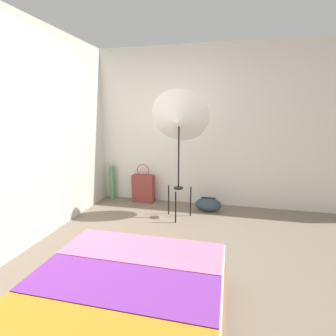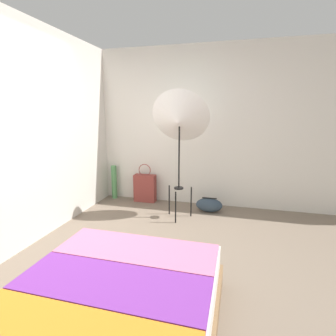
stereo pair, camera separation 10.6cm
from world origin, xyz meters
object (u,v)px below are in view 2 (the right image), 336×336
at_px(photo_umbrella, 179,120).
at_px(duffel_bag, 209,205).
at_px(tote_bag, 145,188).
at_px(paper_roll, 114,182).

relative_size(photo_umbrella, duffel_bag, 4.47).
distance_m(photo_umbrella, tote_bag, 1.52).
xyz_separation_m(photo_umbrella, tote_bag, (-0.74, 0.57, -1.19)).
xyz_separation_m(duffel_bag, paper_roll, (-1.76, 0.25, 0.19)).
bearing_deg(photo_umbrella, tote_bag, 142.04).
xyz_separation_m(tote_bag, duffel_bag, (1.15, -0.22, -0.14)).
relative_size(tote_bag, paper_roll, 1.11).
bearing_deg(duffel_bag, tote_bag, 169.31).
xyz_separation_m(photo_umbrella, paper_roll, (-1.34, 0.60, -1.14)).
height_order(tote_bag, paper_roll, tote_bag).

